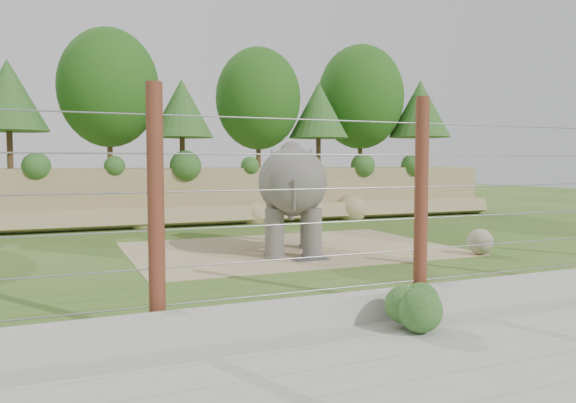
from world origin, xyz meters
name	(u,v)px	position (x,y,z in m)	size (l,w,h in m)	color
ground	(317,266)	(0.00, 0.00, 0.00)	(90.00, 90.00, 0.00)	#3C5F1A
back_embankment	(211,137)	(0.59, 12.68, 3.97)	(30.00, 5.52, 8.77)	#9B8C5A
dirt_patch	(290,249)	(0.50, 3.00, 0.01)	(10.00, 7.00, 0.02)	tan
drain_grate	(310,259)	(0.20, 0.91, 0.04)	(1.00, 0.60, 0.03)	#262628
elephant	(293,198)	(0.24, 2.20, 1.69)	(1.78, 4.16, 3.37)	#5D5953
stone_ball	(480,242)	(5.26, -0.30, 0.40)	(0.77, 0.77, 0.77)	gray
retaining_wall	(436,299)	(0.00, -5.00, 0.25)	(26.00, 0.35, 0.50)	#9F9B94
walkway	(519,344)	(0.00, -7.00, 0.01)	(26.00, 4.00, 0.01)	#9F9B94
barrier_fence	(421,202)	(0.00, -4.50, 2.00)	(20.26, 0.26, 4.00)	#5B2519
walkway_shrub	(417,307)	(-1.00, -5.80, 0.39)	(0.76, 0.76, 0.76)	#29531C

